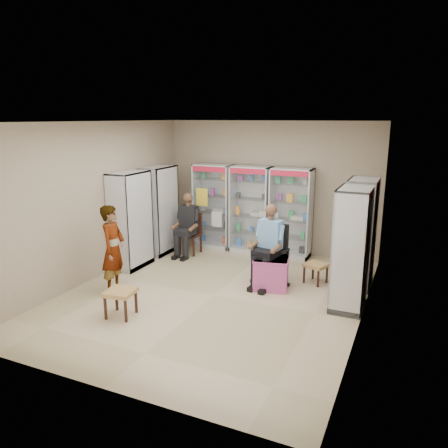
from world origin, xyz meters
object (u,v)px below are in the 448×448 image
at_px(pink_trunk, 271,273).
at_px(cabinet_right_near, 351,249).
at_px(cabinet_back_left, 214,206).
at_px(cabinet_right_far, 360,233).
at_px(standing_man, 113,249).
at_px(cabinet_left_far, 159,210).
at_px(seated_shopkeeper, 271,247).
at_px(cabinet_back_mid, 251,210).
at_px(wooden_chair, 190,234).
at_px(cabinet_back_right, 291,213).
at_px(woven_stool_b, 121,303).
at_px(office_chair, 271,254).
at_px(woven_stool_a, 316,273).
at_px(cabinet_left_near, 131,220).

bearing_deg(pink_trunk, cabinet_right_near, -10.19).
height_order(cabinet_back_left, pink_trunk, cabinet_back_left).
height_order(cabinet_right_far, standing_man, cabinet_right_far).
xyz_separation_m(cabinet_right_far, standing_man, (-3.94, -2.15, -0.20)).
relative_size(cabinet_right_near, cabinet_left_far, 1.00).
xyz_separation_m(cabinet_right_far, seated_shopkeeper, (-1.50, -0.67, -0.28)).
height_order(cabinet_back_mid, wooden_chair, cabinet_back_mid).
distance_m(cabinet_back_left, cabinet_left_far, 1.32).
distance_m(cabinet_back_right, woven_stool_b, 4.44).
relative_size(office_chair, seated_shopkeeper, 0.79).
bearing_deg(pink_trunk, woven_stool_b, -130.58).
bearing_deg(cabinet_back_mid, cabinet_right_far, -23.65).
bearing_deg(standing_man, wooden_chair, -15.53).
bearing_deg(cabinet_right_far, office_chair, 112.55).
distance_m(cabinet_back_right, seated_shopkeeper, 1.83).
relative_size(cabinet_right_far, cabinet_right_near, 1.00).
bearing_deg(standing_man, cabinet_back_right, -47.06).
bearing_deg(seated_shopkeeper, cabinet_back_right, 104.01).
xyz_separation_m(wooden_chair, standing_man, (-0.16, -2.55, 0.33)).
bearing_deg(office_chair, cabinet_back_right, 104.13).
height_order(cabinet_right_near, standing_man, cabinet_right_near).
bearing_deg(cabinet_right_far, wooden_chair, 83.96).
bearing_deg(cabinet_right_near, pink_trunk, 79.81).
xyz_separation_m(cabinet_back_mid, wooden_chair, (-1.20, -0.73, -0.53)).
bearing_deg(standing_man, woven_stool_a, -71.53).
bearing_deg(cabinet_back_mid, seated_shopkeeper, -59.03).
bearing_deg(woven_stool_b, cabinet_left_near, 121.29).
distance_m(pink_trunk, woven_stool_a, 0.91).
bearing_deg(cabinet_left_far, woven_stool_b, 21.55).
relative_size(office_chair, woven_stool_a, 2.95).
xyz_separation_m(cabinet_left_far, cabinet_left_near, (0.00, -1.10, 0.00)).
distance_m(cabinet_back_right, cabinet_right_near, 2.76).
bearing_deg(cabinet_right_near, woven_stool_b, 119.76).
xyz_separation_m(cabinet_right_near, woven_stool_b, (-3.22, -1.84, -0.78)).
height_order(cabinet_back_left, office_chair, cabinet_back_left).
height_order(cabinet_left_near, office_chair, cabinet_left_near).
height_order(pink_trunk, woven_stool_a, pink_trunk).
relative_size(cabinet_right_far, seated_shopkeeper, 1.38).
bearing_deg(cabinet_back_right, cabinet_right_far, -34.73).
xyz_separation_m(cabinet_back_left, wooden_chair, (-0.25, -0.73, -0.53)).
xyz_separation_m(cabinet_left_far, woven_stool_b, (1.24, -3.14, -0.78)).
relative_size(cabinet_right_near, standing_man, 1.26).
distance_m(cabinet_back_right, cabinet_left_near, 3.48).
distance_m(cabinet_right_far, office_chair, 1.68).
bearing_deg(woven_stool_a, wooden_chair, 167.69).
distance_m(pink_trunk, woven_stool_b, 2.76).
relative_size(cabinet_right_near, office_chair, 1.76).
bearing_deg(pink_trunk, standing_man, -152.50).
bearing_deg(woven_stool_a, woven_stool_b, -133.01).
bearing_deg(woven_stool_a, cabinet_right_far, 20.21).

